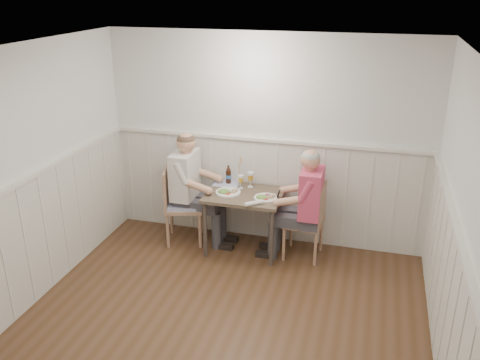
{
  "coord_description": "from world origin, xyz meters",
  "views": [
    {
      "loc": [
        1.28,
        -3.57,
        3.14
      ],
      "look_at": [
        -0.16,
        1.64,
        1.0
      ],
      "focal_mm": 38.0,
      "sensor_mm": 36.0,
      "label": 1
    }
  ],
  "objects_px": {
    "dining_table": "(244,201)",
    "grass_vase": "(238,172)",
    "chair_right": "(309,219)",
    "man_in_pink": "(306,214)",
    "chair_left": "(179,202)",
    "diner_cream": "(189,196)",
    "beer_bottle": "(228,176)"
  },
  "relations": [
    {
      "from": "chair_left",
      "to": "chair_right",
      "type": "bearing_deg",
      "value": 0.86
    },
    {
      "from": "chair_right",
      "to": "grass_vase",
      "type": "bearing_deg",
      "value": 167.27
    },
    {
      "from": "dining_table",
      "to": "man_in_pink",
      "type": "relative_size",
      "value": 0.65
    },
    {
      "from": "beer_bottle",
      "to": "grass_vase",
      "type": "height_order",
      "value": "grass_vase"
    },
    {
      "from": "chair_left",
      "to": "diner_cream",
      "type": "relative_size",
      "value": 0.68
    },
    {
      "from": "diner_cream",
      "to": "man_in_pink",
      "type": "bearing_deg",
      "value": -2.52
    },
    {
      "from": "chair_right",
      "to": "diner_cream",
      "type": "relative_size",
      "value": 0.64
    },
    {
      "from": "dining_table",
      "to": "man_in_pink",
      "type": "height_order",
      "value": "man_in_pink"
    },
    {
      "from": "chair_left",
      "to": "man_in_pink",
      "type": "relative_size",
      "value": 0.71
    },
    {
      "from": "chair_right",
      "to": "chair_left",
      "type": "bearing_deg",
      "value": -179.14
    },
    {
      "from": "dining_table",
      "to": "chair_left",
      "type": "distance_m",
      "value": 0.85
    },
    {
      "from": "chair_right",
      "to": "diner_cream",
      "type": "distance_m",
      "value": 1.51
    },
    {
      "from": "beer_bottle",
      "to": "man_in_pink",
      "type": "bearing_deg",
      "value": -15.32
    },
    {
      "from": "diner_cream",
      "to": "beer_bottle",
      "type": "relative_size",
      "value": 6.16
    },
    {
      "from": "diner_cream",
      "to": "beer_bottle",
      "type": "height_order",
      "value": "diner_cream"
    },
    {
      "from": "dining_table",
      "to": "beer_bottle",
      "type": "bearing_deg",
      "value": 136.85
    },
    {
      "from": "chair_right",
      "to": "beer_bottle",
      "type": "distance_m",
      "value": 1.14
    },
    {
      "from": "diner_cream",
      "to": "grass_vase",
      "type": "bearing_deg",
      "value": 17.99
    },
    {
      "from": "beer_bottle",
      "to": "dining_table",
      "type": "bearing_deg",
      "value": -43.15
    },
    {
      "from": "diner_cream",
      "to": "grass_vase",
      "type": "xyz_separation_m",
      "value": [
        0.59,
        0.19,
        0.32
      ]
    },
    {
      "from": "dining_table",
      "to": "chair_left",
      "type": "height_order",
      "value": "chair_left"
    },
    {
      "from": "chair_right",
      "to": "beer_bottle",
      "type": "relative_size",
      "value": 3.95
    },
    {
      "from": "chair_right",
      "to": "diner_cream",
      "type": "bearing_deg",
      "value": 179.35
    },
    {
      "from": "diner_cream",
      "to": "beer_bottle",
      "type": "distance_m",
      "value": 0.56
    },
    {
      "from": "dining_table",
      "to": "grass_vase",
      "type": "distance_m",
      "value": 0.39
    },
    {
      "from": "beer_bottle",
      "to": "chair_right",
      "type": "bearing_deg",
      "value": -12.55
    },
    {
      "from": "chair_left",
      "to": "man_in_pink",
      "type": "xyz_separation_m",
      "value": [
        1.6,
        -0.02,
        0.05
      ]
    },
    {
      "from": "diner_cream",
      "to": "grass_vase",
      "type": "relative_size",
      "value": 3.64
    },
    {
      "from": "dining_table",
      "to": "grass_vase",
      "type": "bearing_deg",
      "value": 120.94
    },
    {
      "from": "dining_table",
      "to": "beer_bottle",
      "type": "xyz_separation_m",
      "value": [
        -0.28,
        0.26,
        0.21
      ]
    },
    {
      "from": "chair_right",
      "to": "man_in_pink",
      "type": "xyz_separation_m",
      "value": [
        -0.02,
        -0.05,
        0.08
      ]
    },
    {
      "from": "chair_right",
      "to": "diner_cream",
      "type": "xyz_separation_m",
      "value": [
        -1.51,
        0.02,
        0.1
      ]
    }
  ]
}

